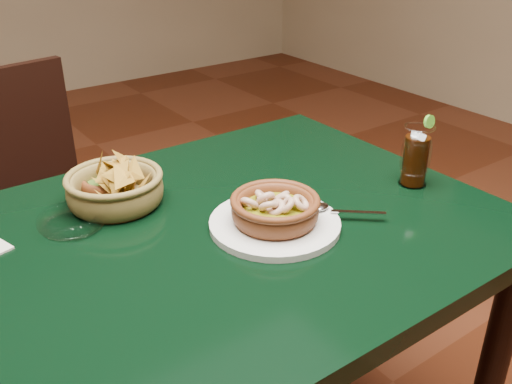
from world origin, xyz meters
TOP-DOWN VIEW (x-y plane):
  - dining_table at (0.00, 0.00)m, footprint 1.20×0.80m
  - dining_chair at (-0.09, 0.71)m, footprint 0.48×0.48m
  - shrimp_plate at (0.15, -0.06)m, footprint 0.31×0.25m
  - chip_basket at (-0.05, 0.20)m, footprint 0.23×0.23m
  - guacamole_ramekin at (-0.04, 0.25)m, footprint 0.13×0.13m
  - cola_drink at (0.51, -0.09)m, footprint 0.13×0.13m
  - glass_ashtray at (-0.15, 0.16)m, footprint 0.13×0.13m

SIDE VIEW (x-z plane):
  - dining_chair at x=-0.09m, z-range 0.05..0.95m
  - dining_table at x=0.00m, z-range 0.28..1.03m
  - glass_ashtray at x=-0.15m, z-range 0.75..0.78m
  - guacamole_ramekin at x=-0.04m, z-range 0.75..0.79m
  - shrimp_plate at x=0.15m, z-range 0.74..0.82m
  - chip_basket at x=-0.05m, z-range 0.72..0.85m
  - cola_drink at x=0.51m, z-range 0.74..0.89m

